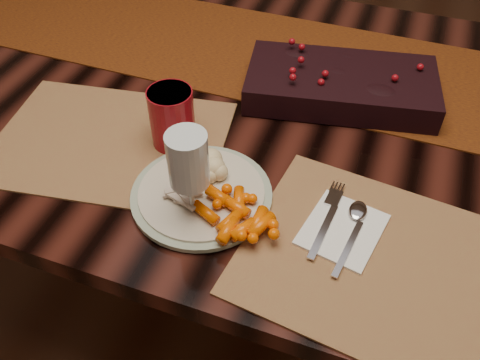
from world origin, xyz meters
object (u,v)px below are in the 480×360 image
(baby_carrots, at_px, (235,213))
(wine_glass, at_px, (190,180))
(mashed_potatoes, at_px, (215,164))
(napkin, at_px, (343,229))
(placemat_main, at_px, (393,267))
(turkey_shreds, at_px, (181,196))
(dining_table, at_px, (277,221))
(red_cup, at_px, (172,118))
(centerpiece, at_px, (341,81))
(dinner_plate, at_px, (202,194))

(baby_carrots, height_order, wine_glass, wine_glass)
(mashed_potatoes, relative_size, napkin, 0.57)
(placemat_main, height_order, napkin, napkin)
(turkey_shreds, bearing_deg, dining_table, 76.10)
(napkin, xyz_separation_m, red_cup, (-0.34, 0.10, 0.05))
(centerpiece, height_order, red_cup, red_cup)
(dining_table, xyz_separation_m, placemat_main, (0.27, -0.33, 0.38))
(turkey_shreds, distance_m, napkin, 0.27)
(centerpiece, relative_size, wine_glass, 2.19)
(baby_carrots, bearing_deg, placemat_main, 0.78)
(placemat_main, height_order, mashed_potatoes, mashed_potatoes)
(centerpiece, distance_m, turkey_shreds, 0.43)
(red_cup, distance_m, wine_glass, 0.19)
(baby_carrots, relative_size, wine_glass, 0.65)
(centerpiece, xyz_separation_m, baby_carrots, (-0.08, -0.40, -0.01))
(wine_glass, bearing_deg, baby_carrots, 6.11)
(mashed_potatoes, relative_size, wine_glass, 0.43)
(wine_glass, bearing_deg, centerpiece, 69.33)
(placemat_main, bearing_deg, dining_table, 135.16)
(placemat_main, bearing_deg, baby_carrots, -172.58)
(mashed_potatoes, bearing_deg, turkey_shreds, -109.77)
(baby_carrots, height_order, mashed_potatoes, mashed_potatoes)
(turkey_shreds, bearing_deg, placemat_main, -0.33)
(dining_table, distance_m, baby_carrots, 0.53)
(mashed_potatoes, distance_m, napkin, 0.24)
(dining_table, xyz_separation_m, napkin, (0.18, -0.29, 0.38))
(dinner_plate, distance_m, napkin, 0.24)
(centerpiece, height_order, baby_carrots, centerpiece)
(centerpiece, relative_size, dinner_plate, 1.60)
(placemat_main, distance_m, napkin, 0.10)
(dining_table, relative_size, mashed_potatoes, 23.93)
(mashed_potatoes, height_order, napkin, mashed_potatoes)
(centerpiece, height_order, wine_glass, wine_glass)
(dining_table, height_order, centerpiece, centerpiece)
(baby_carrots, xyz_separation_m, mashed_potatoes, (-0.07, 0.08, 0.01))
(wine_glass, bearing_deg, dinner_plate, 95.22)
(dinner_plate, bearing_deg, red_cup, 132.34)
(dining_table, bearing_deg, wine_glass, -99.28)
(dinner_plate, distance_m, red_cup, 0.16)
(dinner_plate, bearing_deg, turkey_shreds, -125.56)
(napkin, distance_m, red_cup, 0.36)
(turkey_shreds, xyz_separation_m, wine_glass, (0.03, -0.01, 0.06))
(dinner_plate, xyz_separation_m, turkey_shreds, (-0.02, -0.03, 0.02))
(red_cup, relative_size, wine_glass, 0.65)
(mashed_potatoes, bearing_deg, dinner_plate, -97.49)
(mashed_potatoes, distance_m, red_cup, 0.13)
(baby_carrots, relative_size, napkin, 0.86)
(dining_table, xyz_separation_m, red_cup, (-0.16, -0.19, 0.44))
(baby_carrots, height_order, turkey_shreds, baby_carrots)
(centerpiece, distance_m, wine_glass, 0.44)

